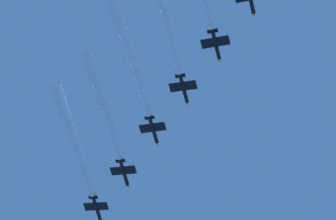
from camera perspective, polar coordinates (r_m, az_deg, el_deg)
jet_lead at (r=192.98m, az=-8.63°, el=-1.73°), size 9.53×47.36×4.46m
jet_port_inner at (r=186.18m, az=-6.03°, el=1.23°), size 9.14×44.10×4.43m
jet_starboard_inner at (r=183.09m, az=-3.65°, el=5.64°), size 8.31×46.02×4.44m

